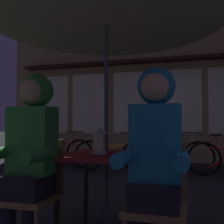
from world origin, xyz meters
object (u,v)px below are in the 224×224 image
Objects in this scene: bicycle_second at (112,155)px; cafe_table at (106,165)px; patio_umbrella at (106,5)px; bicycle_nearest at (59,152)px; chair_left at (34,189)px; chair_right at (157,198)px; person_left_hooded at (31,143)px; bicycle_third at (173,156)px; lantern at (100,140)px; person_right_hooded at (155,146)px.

cafe_table is at bearing -74.99° from bicycle_second.
bicycle_nearest is at bearing 122.52° from patio_umbrella.
chair_left reaches higher than cafe_table.
person_left_hooded is at bearing -176.61° from chair_right.
bicycle_nearest is 1.37m from bicycle_second.
bicycle_third is (0.83, 3.92, -0.14)m from chair_left.
bicycle_nearest is (-2.21, 3.57, -0.51)m from lantern.
chair_left is at bearing -142.45° from cafe_table.
patio_umbrella is 4.53m from bicycle_nearest.
chair_left and chair_right have the same top height.
chair_left is at bearing -142.66° from lantern.
chair_right is at bearing -55.00° from bicycle_nearest.
person_left_hooded is 0.96m from person_right_hooded.
patio_umbrella reaches higher than bicycle_third.
bicycle_third is at bearing 9.47° from bicycle_second.
person_left_hooded is (-0.48, -0.43, 0.21)m from cafe_table.
person_right_hooded is at bearing -69.94° from bicycle_second.
patio_umbrella is 1.37m from person_left_hooded.
chair_right is 3.92m from bicycle_third.
lantern is 3.52m from bicycle_second.
bicycle_second is (-1.38, 3.71, -0.14)m from chair_right.
person_left_hooded is at bearing -138.43° from cafe_table.
bicycle_nearest is (-1.77, 3.90, -0.14)m from chair_left.
bicycle_second is at bearing 105.01° from cafe_table.
bicycle_second is at bearing 110.35° from chair_right.
person_left_hooded is at bearing 180.00° from person_right_hooded.
chair_right is 4.77m from bicycle_nearest.
patio_umbrella is at bearing 0.00° from cafe_table.
bicycle_second is (-0.42, 3.77, -0.50)m from person_left_hooded.
chair_right is at bearing -88.15° from bicycle_third.
lantern is at bearing -58.31° from bicycle_nearest.
chair_right is 3.96m from bicycle_second.
chair_left is at bearing -65.57° from bicycle_nearest.
patio_umbrella is at bearing 142.45° from chair_right.
chair_left is 0.62× the size of person_right_hooded.
person_right_hooded is at bearing -88.18° from bicycle_third.
chair_left is at bearing -83.61° from bicycle_second.
lantern is 0.58m from person_left_hooded.
chair_left is 0.62× the size of person_left_hooded.
bicycle_third is (0.40, 3.59, -0.51)m from lantern.
person_right_hooded is (0.48, -0.43, -1.21)m from patio_umbrella.
bicycle_nearest and bicycle_third have the same top height.
lantern is at bearing 41.81° from person_left_hooded.
person_left_hooded is at bearing -101.85° from bicycle_third.
patio_umbrella is 3.86m from bicycle_second.
patio_umbrella reaches higher than chair_right.
lantern is 0.17× the size of person_left_hooded.
cafe_table is 3.58m from bicycle_third.
person_left_hooded reaches higher than cafe_table.
person_right_hooded is (0.53, -0.39, -0.01)m from lantern.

